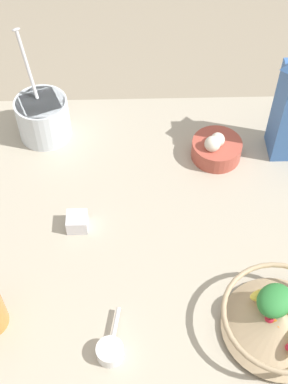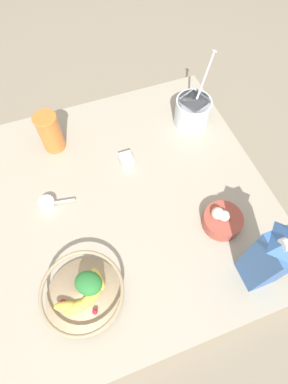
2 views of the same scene
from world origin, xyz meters
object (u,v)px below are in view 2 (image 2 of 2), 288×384
Objects in this scene: spice_jar at (126,160)px; fruit_bowl at (83,293)px; milk_carton at (273,258)px; yogurt_tub at (193,111)px; drinking_cup at (50,132)px; garlic_bowl at (222,220)px.

fruit_bowl is at bearing -32.57° from spice_jar.
yogurt_tub is (-0.58, 0.07, -0.08)m from milk_carton.
garlic_bowl is (0.47, 0.41, -0.05)m from drinking_cup.
milk_carton is 0.55m from spice_jar.
spice_jar is (-0.49, -0.22, -0.13)m from milk_carton.
garlic_bowl is at bearing -173.27° from milk_carton.
fruit_bowl reaches higher than spice_jar.
drinking_cup reaches higher than fruit_bowl.
milk_carton reaches higher than garlic_bowl.
garlic_bowl is (-0.07, 0.44, -0.01)m from fruit_bowl.
drinking_cup reaches higher than garlic_bowl.
yogurt_tub is at bearing 82.92° from drinking_cup.
drinking_cup is 0.27m from spice_jar.
milk_carton is at bearing 77.38° from fruit_bowl.
fruit_bowl is at bearing -81.58° from garlic_bowl.
milk_carton is at bearing -6.65° from yogurt_tub.
spice_jar is at bearing 147.43° from fruit_bowl.
milk_carton reaches higher than yogurt_tub.
drinking_cup is at bearing 176.85° from fruit_bowl.
fruit_bowl is 0.45m from garlic_bowl.
milk_carton is 1.94× the size of drinking_cup.
yogurt_tub is at bearing 131.94° from fruit_bowl.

